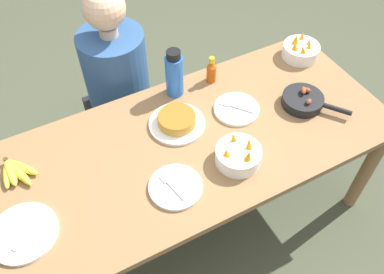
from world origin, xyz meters
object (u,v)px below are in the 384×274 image
Objects in this scene: banana_bunch at (15,171)px; frittata_plate_center at (177,121)px; empty_plate_near_front at (236,109)px; empty_plate_far_right at (175,187)px; fruit_bowl_mango at (300,50)px; empty_plate_far_left at (24,233)px; water_bottle at (174,74)px; hot_sauce_bottle at (211,71)px; fruit_bowl_citrus at (238,155)px; skillet at (304,100)px; person_figure at (121,97)px.

frittata_plate_center is (0.73, -0.07, 0.01)m from banana_bunch.
empty_plate_far_right is at bearing -150.43° from empty_plate_near_front.
frittata_plate_center reaches higher than banana_bunch.
frittata_plate_center is 1.34× the size of fruit_bowl_mango.
empty_plate_far_left is 1.02× the size of water_bottle.
empty_plate_near_front is at bearing -89.52° from hot_sauce_bottle.
empty_plate_far_left is at bearing -96.79° from banana_bunch.
skillet is at bearing 17.01° from fruit_bowl_citrus.
banana_bunch is 1.36m from skillet.
empty_plate_far_left is 0.97m from water_bottle.
skillet reaches higher than empty_plate_near_front.
skillet is at bearing -49.54° from hot_sauce_bottle.
fruit_bowl_mango reaches higher than skillet.
empty_plate_near_front is 0.84× the size of empty_plate_far_left.
empty_plate_far_left is 1.03m from person_figure.
skillet is 1.12× the size of frittata_plate_center.
fruit_bowl_citrus reaches higher than skillet.
fruit_bowl_mango is (1.59, 0.36, 0.03)m from empty_plate_far_left.
empty_plate_far_right is 0.88m from person_figure.
empty_plate_far_left is (-0.77, -0.23, -0.02)m from frittata_plate_center.
empty_plate_near_front is at bearing -160.29° from fruit_bowl_mango.
empty_plate_near_front is 1.12× the size of fruit_bowl_mango.
person_figure is at bearing 101.31° from frittata_plate_center.
empty_plate_near_front is 0.35m from water_bottle.
empty_plate_far_left is at bearing -170.64° from empty_plate_near_front.
banana_bunch reaches higher than empty_plate_far_right.
frittata_plate_center is 1.17× the size of empty_plate_far_right.
fruit_bowl_mango is 0.82m from fruit_bowl_citrus.
fruit_bowl_citrus is (0.14, -0.31, 0.01)m from frittata_plate_center.
hot_sauce_bottle is at bearing 6.78° from banana_bunch.
empty_plate_near_front is at bearing 59.00° from fruit_bowl_citrus.
banana_bunch is 0.88× the size of empty_plate_far_right.
frittata_plate_center is at bearing -146.56° from hot_sauce_bottle.
water_bottle is at bearing 174.91° from fruit_bowl_mango.
banana_bunch is 0.84m from water_bottle.
empty_plate_near_front is 0.56m from fruit_bowl_mango.
banana_bunch is at bearing -171.03° from water_bottle.
banana_bunch is 0.30m from empty_plate_far_left.
empty_plate_far_left is (-1.38, -0.06, -0.02)m from skillet.
frittata_plate_center is 0.60m from person_figure.
water_bottle is at bearing -162.80° from skillet.
frittata_plate_center is 0.35m from empty_plate_far_right.
water_bottle is at bearing 8.97° from banana_bunch.
skillet is 0.38m from fruit_bowl_mango.
skillet is 1.31× the size of empty_plate_far_right.
hot_sauce_bottle is at bearing -40.06° from person_figure.
empty_plate_far_left is 1.77× the size of hot_sauce_bottle.
empty_plate_near_front and empty_plate_far_right have the same top height.
frittata_plate_center is 0.36m from hot_sauce_bottle.
water_bottle reaches higher than skillet.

